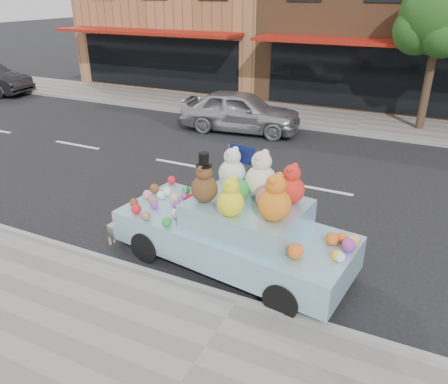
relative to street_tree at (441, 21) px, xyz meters
The scene contains 10 objects.
ground 7.79m from the street_tree, 107.20° to the right, with size 120.00×120.00×0.00m, color black.
near_sidewalk 13.70m from the street_tree, 98.83° to the right, with size 60.00×3.00×0.12m, color gray.
far_sidewalk 4.16m from the street_tree, behind, with size 60.00×3.00×0.12m, color gray.
near_kerb 12.28m from the street_tree, 99.96° to the right, with size 60.00×0.12×0.13m, color gray.
far_kerb 4.44m from the street_tree, 142.59° to the right, with size 60.00×0.12×0.13m, color gray.
storefront_left 13.19m from the street_tree, 155.73° to the left, with size 10.00×9.80×7.30m.
storefront_mid 5.79m from the street_tree, 110.50° to the left, with size 10.00×9.80×7.30m.
street_tree is the anchor object (origin of this frame).
car_silver 7.12m from the street_tree, 154.64° to the right, with size 1.71×4.24×1.45m, color #AAAAAE.
art_car 11.22m from the street_tree, 103.62° to the right, with size 4.67×2.31×2.22m.
Camera 1 is at (2.22, -10.20, 4.64)m, focal length 35.00 mm.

